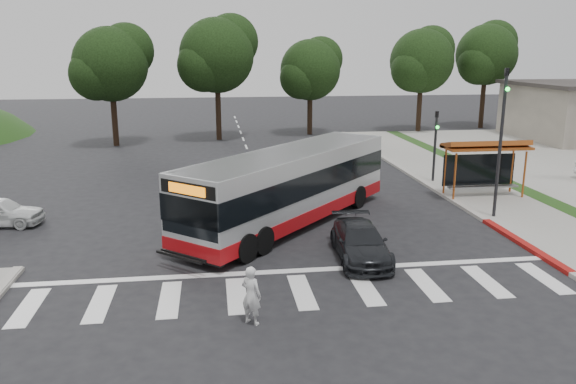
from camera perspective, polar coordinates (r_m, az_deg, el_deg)
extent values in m
plane|color=black|center=(22.11, -0.63, -4.82)|extent=(140.00, 140.00, 0.00)
cube|color=gray|center=(32.58, 17.09, 0.89)|extent=(4.00, 40.00, 0.12)
cube|color=#9E9991|center=(31.80, 13.81, 0.82)|extent=(0.30, 40.00, 0.15)
cube|color=maroon|center=(23.16, 22.81, -4.88)|extent=(0.32, 6.00, 0.15)
cube|color=silver|center=(17.50, 1.44, -10.09)|extent=(18.00, 2.60, 0.01)
cylinder|color=#A24C1B|center=(28.31, 16.59, 1.50)|extent=(0.10, 0.10, 2.30)
cylinder|color=#A24C1B|center=(29.96, 22.88, 1.64)|extent=(0.10, 0.10, 2.30)
cylinder|color=#A24C1B|center=(29.38, 15.64, 2.01)|extent=(0.10, 0.10, 2.30)
cylinder|color=#A24C1B|center=(30.98, 21.77, 2.13)|extent=(0.10, 0.10, 2.30)
cube|color=#A24C1B|center=(29.38, 19.50, 4.30)|extent=(4.20, 1.60, 0.12)
cube|color=#A24C1B|center=(29.40, 19.48, 4.61)|extent=(4.20, 1.32, 0.51)
cube|color=black|center=(30.13, 18.80, 2.16)|extent=(3.80, 0.06, 1.60)
cube|color=gray|center=(29.76, 19.19, 0.51)|extent=(3.60, 0.40, 0.08)
cylinder|color=black|center=(25.67, 20.75, 4.41)|extent=(0.14, 0.14, 6.50)
imported|color=black|center=(25.39, 21.29, 10.53)|extent=(0.16, 0.20, 1.00)
sphere|color=#19E533|center=(25.25, 21.42, 9.71)|extent=(0.18, 0.18, 0.18)
cylinder|color=black|center=(32.10, 14.69, 4.40)|extent=(0.14, 0.14, 4.00)
imported|color=black|center=(31.90, 14.86, 7.05)|extent=(0.16, 0.20, 1.00)
sphere|color=#19E533|center=(31.77, 14.94, 6.38)|extent=(0.18, 0.18, 0.18)
cylinder|color=black|center=(52.40, 13.19, 8.44)|extent=(0.44, 0.44, 4.40)
sphere|color=black|center=(52.17, 13.44, 12.81)|extent=(5.60, 5.60, 5.60)
sphere|color=black|center=(53.36, 14.33, 13.86)|extent=(4.20, 4.20, 4.20)
sphere|color=black|center=(51.19, 12.63, 12.05)|extent=(3.92, 3.92, 3.92)
cylinder|color=black|center=(57.03, 19.14, 8.60)|extent=(0.44, 0.44, 4.84)
sphere|color=black|center=(56.83, 19.51, 13.01)|extent=(5.60, 5.60, 5.60)
sphere|color=black|center=(58.09, 20.23, 14.05)|extent=(4.20, 4.20, 4.20)
sphere|color=black|center=(55.78, 18.85, 12.26)|extent=(3.92, 3.92, 3.92)
cylinder|color=black|center=(46.99, -7.09, 8.23)|extent=(0.44, 0.44, 4.84)
sphere|color=black|center=(46.75, -7.26, 13.60)|extent=(6.00, 6.00, 6.00)
sphere|color=black|center=(47.68, -5.82, 14.97)|extent=(4.50, 4.50, 4.50)
sphere|color=black|center=(46.01, -8.56, 12.59)|extent=(4.20, 4.20, 4.20)
cylinder|color=black|center=(49.77, 2.23, 8.15)|extent=(0.44, 0.44, 3.96)
sphere|color=black|center=(49.52, 2.27, 12.29)|extent=(5.20, 5.20, 5.20)
sphere|color=black|center=(50.46, 3.32, 13.34)|extent=(3.90, 3.90, 3.90)
sphere|color=black|center=(48.75, 1.32, 11.53)|extent=(3.64, 3.64, 3.64)
cylinder|color=black|center=(45.63, -17.22, 7.26)|extent=(0.44, 0.44, 4.40)
sphere|color=black|center=(45.36, -17.59, 12.27)|extent=(5.60, 5.60, 5.60)
sphere|color=black|center=(46.02, -16.10, 13.64)|extent=(4.20, 4.20, 4.20)
sphere|color=black|center=(44.87, -18.93, 11.26)|extent=(3.92, 3.92, 3.92)
imported|color=silver|center=(15.33, -3.76, -10.42)|extent=(0.72, 0.68, 1.64)
imported|color=black|center=(20.09, 7.36, -5.07)|extent=(1.98, 4.33, 1.23)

